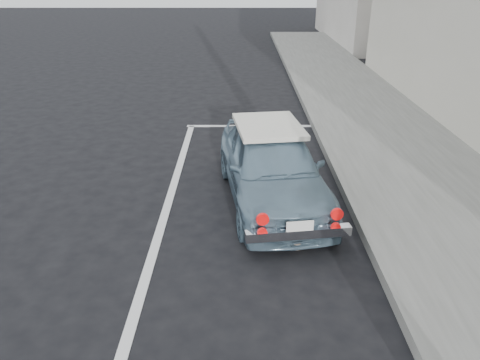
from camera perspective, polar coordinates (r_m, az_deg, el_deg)
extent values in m
plane|color=black|center=(4.89, -2.41, -17.70)|extent=(80.00, 80.00, 0.00)
cube|color=#61615C|center=(7.13, 25.01, -4.71)|extent=(2.80, 40.00, 0.15)
cube|color=silver|center=(10.64, 1.65, 6.60)|extent=(3.00, 0.12, 0.01)
cube|color=silver|center=(7.46, -8.45, -1.80)|extent=(0.12, 7.00, 0.01)
imported|color=slate|center=(7.01, 3.91, 1.76)|extent=(1.80, 3.52, 1.15)
cube|color=silver|center=(7.14, 3.49, 6.53)|extent=(1.12, 1.40, 0.07)
cube|color=silver|center=(5.68, 7.14, -6.44)|extent=(1.29, 0.29, 0.12)
cube|color=white|center=(5.59, 7.31, -5.79)|extent=(0.33, 0.06, 0.17)
cylinder|color=red|center=(5.44, 2.77, -4.81)|extent=(0.15, 0.06, 0.15)
cylinder|color=red|center=(5.66, 11.75, -4.10)|extent=(0.15, 0.06, 0.15)
cylinder|color=red|center=(5.53, 2.73, -6.43)|extent=(0.12, 0.06, 0.12)
cylinder|color=red|center=(5.74, 11.59, -5.68)|extent=(0.12, 0.06, 0.12)
ellipsoid|color=#6C5F52|center=(6.05, 7.06, -7.30)|extent=(0.30, 0.38, 0.21)
sphere|color=#6C5F52|center=(5.88, 6.89, -7.48)|extent=(0.13, 0.13, 0.13)
cone|color=#6C5F52|center=(5.85, 6.58, -6.89)|extent=(0.04, 0.04, 0.05)
cone|color=#6C5F52|center=(5.84, 7.27, -6.97)|extent=(0.04, 0.04, 0.05)
cylinder|color=#6C5F52|center=(6.23, 7.71, -7.09)|extent=(0.06, 0.23, 0.03)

